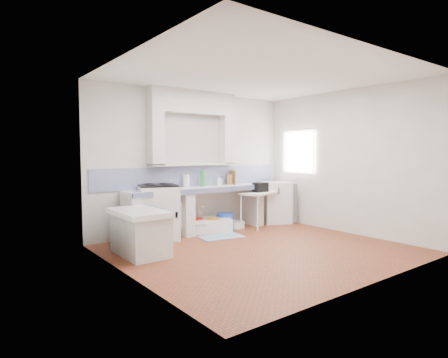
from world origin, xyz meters
TOP-DOWN VIEW (x-y plane):
  - floor at (0.00, 0.00)m, footprint 4.50×4.50m
  - ceiling at (0.00, 0.00)m, footprint 4.50×4.50m
  - wall_back at (0.00, 2.00)m, footprint 4.50×0.00m
  - wall_front at (0.00, -2.00)m, footprint 4.50×0.00m
  - wall_left at (-2.25, 0.00)m, footprint 0.00×4.50m
  - wall_right at (2.25, 0.00)m, footprint 0.00×4.50m
  - alcove_mass at (-0.10, 1.88)m, footprint 1.90×0.25m
  - window_frame at (2.42, 1.20)m, footprint 0.35×0.86m
  - lace_valance at (2.28, 1.20)m, footprint 0.01×0.84m
  - counter_slab at (-0.10, 1.70)m, footprint 3.00×0.60m
  - counter_lip at (-0.10, 1.42)m, footprint 3.00×0.04m
  - counter_pier_left at (-1.50, 1.70)m, footprint 0.20×0.55m
  - counter_pier_mid at (-0.45, 1.70)m, footprint 0.20×0.55m
  - counter_pier_right at (1.30, 1.70)m, footprint 0.20×0.55m
  - peninsula_top at (-1.70, 0.90)m, footprint 0.70×1.10m
  - peninsula_base at (-1.70, 0.90)m, footprint 0.60×1.00m
  - peninsula_lip at (-1.37, 0.90)m, footprint 0.04×1.10m
  - backsplash at (0.00, 1.99)m, footprint 4.27×0.03m
  - stove at (-1.00, 1.68)m, footprint 0.86×0.84m
  - sink at (0.04, 1.68)m, footprint 1.14×0.91m
  - side_table at (1.25, 1.42)m, footprint 1.01×0.75m
  - fridge at (1.89, 1.57)m, footprint 0.79×0.79m
  - bucket_red at (-0.16, 1.71)m, footprint 0.36×0.36m
  - bucket_orange at (0.13, 1.53)m, footprint 0.35×0.35m
  - bucket_blue at (0.51, 1.64)m, footprint 0.38×0.38m
  - basin_white at (0.79, 1.62)m, footprint 0.45×0.45m
  - water_bottle_a at (0.07, 1.85)m, footprint 0.09×0.09m
  - water_bottle_b at (0.26, 1.85)m, footprint 0.09×0.09m
  - black_bag at (1.26, 1.39)m, footprint 0.32×0.19m
  - green_bottle_a at (0.06, 1.81)m, footprint 0.07×0.07m
  - green_bottle_b at (0.10, 1.82)m, footprint 0.09×0.09m
  - knife_block at (0.78, 1.85)m, footprint 0.13×0.12m
  - cutting_board at (0.88, 1.85)m, footprint 0.04×0.22m
  - paper_towel at (-0.29, 1.85)m, footprint 0.16×0.16m
  - soap_bottle at (0.49, 1.83)m, footprint 0.12×0.12m
  - rug at (0.02, 1.11)m, footprint 0.86×0.57m

SIDE VIEW (x-z plane):
  - floor at x=0.00m, z-range 0.00..0.00m
  - rug at x=0.02m, z-range 0.00..0.01m
  - basin_white at x=0.79m, z-range 0.00..0.14m
  - sink at x=0.04m, z-range 0.00..0.24m
  - bucket_orange at x=0.13m, z-range 0.00..0.28m
  - water_bottle_a at x=0.07m, z-range 0.00..0.28m
  - water_bottle_b at x=0.26m, z-range 0.00..0.29m
  - bucket_red at x=-0.16m, z-range 0.00..0.29m
  - bucket_blue at x=0.51m, z-range 0.00..0.33m
  - peninsula_base at x=-1.70m, z-range 0.00..0.62m
  - side_table at x=1.25m, z-range 0.35..0.39m
  - counter_pier_left at x=-1.50m, z-range 0.00..0.82m
  - counter_pier_mid at x=-0.45m, z-range 0.00..0.82m
  - counter_pier_right at x=1.30m, z-range 0.00..0.82m
  - fridge at x=1.89m, z-range 0.00..0.92m
  - stove at x=-1.00m, z-range 0.00..0.97m
  - peninsula_top at x=-1.70m, z-range 0.62..0.70m
  - peninsula_lip at x=-1.37m, z-range 0.61..0.71m
  - black_bag at x=1.26m, z-range 0.75..0.95m
  - counter_slab at x=-0.10m, z-range 0.82..0.90m
  - counter_lip at x=-0.10m, z-range 0.81..0.91m
  - soap_bottle at x=0.49m, z-range 0.90..1.11m
  - knife_block at x=0.78m, z-range 0.90..1.12m
  - paper_towel at x=-0.29m, z-range 0.90..1.15m
  - cutting_board at x=0.88m, z-range 0.90..1.20m
  - green_bottle_a at x=0.06m, z-range 0.90..1.21m
  - green_bottle_b at x=0.10m, z-range 0.90..1.22m
  - backsplash at x=0.00m, z-range 0.90..1.30m
  - wall_back at x=0.00m, z-range -0.85..3.65m
  - wall_front at x=0.00m, z-range -0.85..3.65m
  - wall_left at x=-2.25m, z-range -0.85..3.65m
  - wall_right at x=2.25m, z-range -0.85..3.65m
  - window_frame at x=2.42m, z-range 1.07..2.13m
  - lace_valance at x=2.28m, z-range 1.86..2.10m
  - alcove_mass at x=-0.10m, z-range 2.35..2.80m
  - ceiling at x=0.00m, z-range 2.80..2.80m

